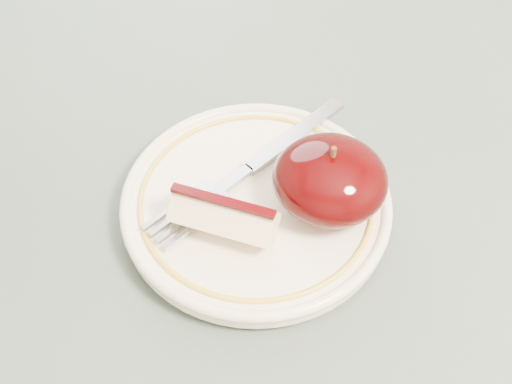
% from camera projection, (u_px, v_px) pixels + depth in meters
% --- Properties ---
extents(table, '(0.90, 0.90, 0.75)m').
position_uv_depth(table, '(292.00, 258.00, 0.63)').
color(table, brown).
rests_on(table, ground).
extents(plate, '(0.20, 0.20, 0.02)m').
position_uv_depth(plate, '(256.00, 204.00, 0.54)').
color(plate, '#F3EBCC').
rests_on(plate, table).
extents(apple_half, '(0.08, 0.08, 0.06)m').
position_uv_depth(apple_half, '(330.00, 180.00, 0.51)').
color(apple_half, black).
rests_on(apple_half, plate).
extents(apple_wedge, '(0.08, 0.04, 0.04)m').
position_uv_depth(apple_wedge, '(224.00, 216.00, 0.50)').
color(apple_wedge, beige).
rests_on(apple_wedge, plate).
extents(fork, '(0.12, 0.18, 0.00)m').
position_uv_depth(fork, '(248.00, 170.00, 0.55)').
color(fork, '#92959A').
rests_on(fork, plate).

